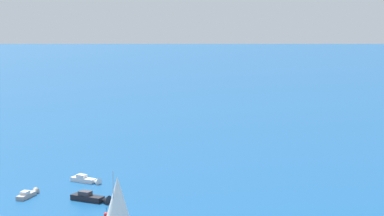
{
  "coord_description": "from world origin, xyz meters",
  "views": [
    {
      "loc": [
        -126.14,
        -36.0,
        41.72
      ],
      "look_at": [
        1.02,
        0.77,
        23.69
      ],
      "focal_mm": 63.89,
      "sensor_mm": 36.0,
      "label": 1
    }
  ],
  "objects_px": {
    "motorboat_near_centre": "(29,194)",
    "motorboat_far_stbd": "(92,198)",
    "sailboat_outer_ring_a": "(117,202)",
    "motorboat_far_port": "(87,180)",
    "marker_buoy": "(106,215)"
  },
  "relations": [
    {
      "from": "motorboat_near_centre",
      "to": "motorboat_far_stbd",
      "type": "relative_size",
      "value": 0.75
    },
    {
      "from": "sailboat_outer_ring_a",
      "to": "motorboat_far_stbd",
      "type": "bearing_deg",
      "value": 37.99
    },
    {
      "from": "sailboat_outer_ring_a",
      "to": "motorboat_near_centre",
      "type": "bearing_deg",
      "value": 60.53
    },
    {
      "from": "motorboat_near_centre",
      "to": "sailboat_outer_ring_a",
      "type": "height_order",
      "value": "sailboat_outer_ring_a"
    },
    {
      "from": "motorboat_far_port",
      "to": "marker_buoy",
      "type": "xyz_separation_m",
      "value": [
        -25.74,
        -16.36,
        -0.26
      ]
    },
    {
      "from": "motorboat_far_stbd",
      "to": "marker_buoy",
      "type": "bearing_deg",
      "value": -142.27
    },
    {
      "from": "motorboat_near_centre",
      "to": "marker_buoy",
      "type": "height_order",
      "value": "marker_buoy"
    },
    {
      "from": "motorboat_far_stbd",
      "to": "marker_buoy",
      "type": "relative_size",
      "value": 4.72
    },
    {
      "from": "motorboat_far_port",
      "to": "marker_buoy",
      "type": "relative_size",
      "value": 4.09
    },
    {
      "from": "motorboat_far_port",
      "to": "sailboat_outer_ring_a",
      "type": "distance_m",
      "value": 39.32
    },
    {
      "from": "motorboat_far_port",
      "to": "marker_buoy",
      "type": "height_order",
      "value": "marker_buoy"
    },
    {
      "from": "motorboat_near_centre",
      "to": "sailboat_outer_ring_a",
      "type": "distance_m",
      "value": 33.63
    },
    {
      "from": "motorboat_far_port",
      "to": "motorboat_far_stbd",
      "type": "bearing_deg",
      "value": -151.26
    },
    {
      "from": "sailboat_outer_ring_a",
      "to": "marker_buoy",
      "type": "height_order",
      "value": "sailboat_outer_ring_a"
    },
    {
      "from": "sailboat_outer_ring_a",
      "to": "marker_buoy",
      "type": "relative_size",
      "value": 5.62
    }
  ]
}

